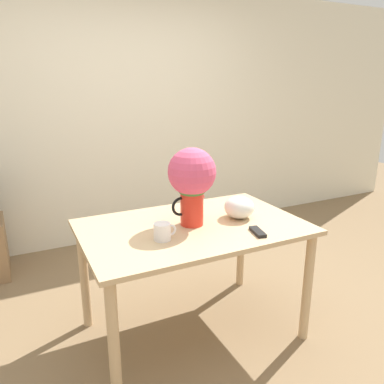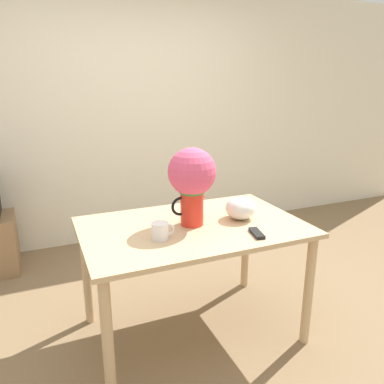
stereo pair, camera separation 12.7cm
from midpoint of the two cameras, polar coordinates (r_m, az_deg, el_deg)
ground_plane at (r=2.76m, az=0.78°, el=-20.21°), size 12.00×12.00×0.00m
wall_back at (r=4.00m, az=-11.66°, el=11.07°), size 8.00×0.05×2.60m
table at (r=2.41m, az=-1.37°, el=-7.34°), size 1.39×0.89×0.78m
flower_vase at (r=2.29m, az=-1.61°, el=2.07°), size 0.30×0.30×0.49m
coffee_mug at (r=2.15m, az=-6.17°, el=-6.03°), size 0.14×0.10×0.10m
white_bowl at (r=2.48m, az=5.76°, el=-2.34°), size 0.20×0.20×0.15m
remote_control at (r=2.26m, az=8.39°, el=-6.03°), size 0.08×0.16×0.02m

